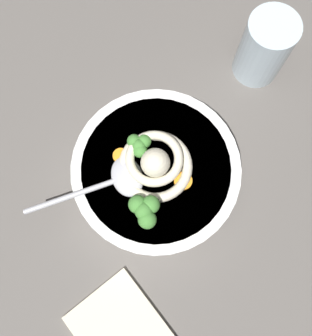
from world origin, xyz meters
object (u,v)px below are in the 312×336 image
Objects in this scene: soup_bowl at (156,172)px; noodle_pile at (155,163)px; folded_napkin at (124,334)px; soup_spoon at (118,180)px; drinking_glass at (264,48)px.

noodle_pile is (0.32, -0.12, 3.86)cm from soup_bowl.
folded_napkin is at bearing 125.21° from soup_bowl.
drinking_glass is at bearing -156.37° from soup_spoon.
noodle_pile is 5.74cm from soup_spoon.
soup_bowl is 2.11× the size of noodle_pile.
soup_spoon is at bearing 89.62° from drinking_glass.
noodle_pile reaches higher than soup_bowl.
noodle_pile is 0.68× the size of soup_spoon.
drinking_glass is (1.80, -24.79, -0.56)cm from noodle_pile.
noodle_pile reaches higher than soup_spoon.
soup_spoon is at bearing 69.43° from noodle_pile.
noodle_pile is at bearing -54.33° from folded_napkin.
soup_spoon reaches higher than folded_napkin.
drinking_glass is 0.82× the size of folded_napkin.
soup_bowl is at bearing 159.39° from noodle_pile.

